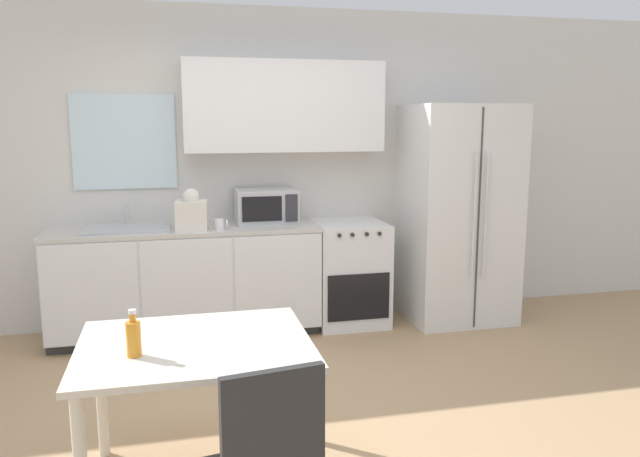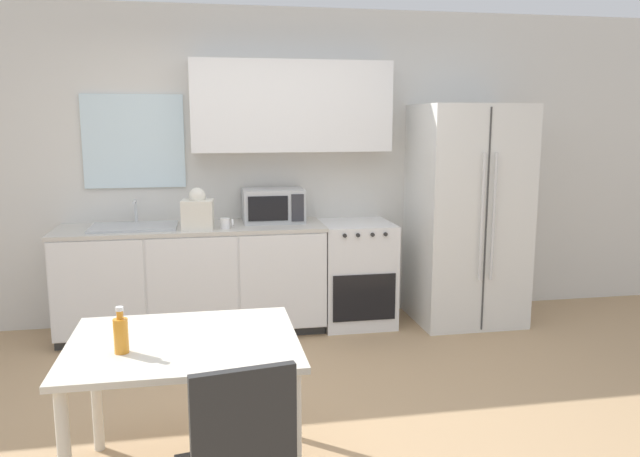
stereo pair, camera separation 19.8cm
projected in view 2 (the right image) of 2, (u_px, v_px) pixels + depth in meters
name	position (u px, v px, depth m)	size (l,w,h in m)	color
ground_plane	(282.00, 414.00, 3.77)	(12.00, 12.00, 0.00)	tan
wall_back	(258.00, 157.00, 5.40)	(12.00, 0.38, 2.70)	silver
kitchen_counter	(194.00, 279.00, 5.16)	(2.16, 0.65, 0.90)	#333333
oven_range	(356.00, 273.00, 5.42)	(0.61, 0.64, 0.89)	white
refrigerator	(467.00, 214.00, 5.43)	(0.89, 0.82, 1.89)	silver
kitchen_sink	(134.00, 226.00, 5.01)	(0.68, 0.45, 0.20)	#B7BABC
microwave	(273.00, 205.00, 5.28)	(0.51, 0.37, 0.28)	#B7BABC
coffee_mug	(226.00, 223.00, 4.97)	(0.11, 0.08, 0.08)	white
grocery_bag_0	(198.00, 211.00, 4.93)	(0.26, 0.23, 0.33)	silver
dining_table	(184.00, 360.00, 2.98)	(1.08, 0.88, 0.72)	beige
drink_bottle	(121.00, 334.00, 2.79)	(0.07, 0.07, 0.21)	orange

